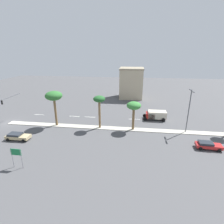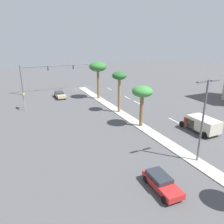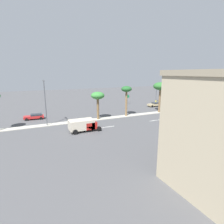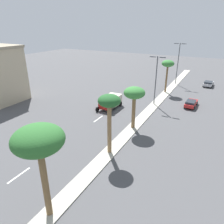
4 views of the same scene
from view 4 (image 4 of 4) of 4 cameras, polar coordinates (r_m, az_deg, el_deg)
ground_plane at (r=32.12m, az=6.02°, el=-3.98°), size 160.00×160.00×0.00m
median_curb at (r=39.47m, az=10.73°, el=1.10°), size 1.80×76.68×0.12m
lane_stripe_trailing at (r=24.57m, az=-24.00°, el=-15.47°), size 0.20×2.80×0.01m
lane_stripe_right at (r=26.69m, az=-17.01°, el=-11.03°), size 0.20×2.80×0.01m
lane_stripe_mid at (r=34.55m, az=-3.75°, el=-1.87°), size 0.20×2.80×0.01m
palm_tree_outboard at (r=15.58m, az=-19.35°, el=-7.78°), size 3.73×3.73×7.97m
palm_tree_left at (r=23.08m, az=-0.75°, el=1.96°), size 2.55×2.55×7.28m
palm_tree_trailing at (r=29.70m, az=6.09°, el=4.80°), size 3.04×3.04×6.25m
palm_tree_center at (r=48.08m, az=14.97°, el=12.33°), size 2.70×2.70×7.14m
street_lamp_trailing at (r=39.93m, az=11.92°, el=9.40°), size 2.90×0.24×9.02m
street_lamp_inboard at (r=56.12m, az=17.58°, el=13.22°), size 2.90×0.24×10.05m
sedan_silver_near at (r=57.87m, az=24.77°, el=7.07°), size 2.26×4.24×1.30m
sedan_red_mid at (r=42.04m, az=20.72°, el=2.28°), size 2.03×4.38×1.27m
box_truck at (r=38.36m, az=-0.52°, el=2.75°), size 2.71×5.62×2.20m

